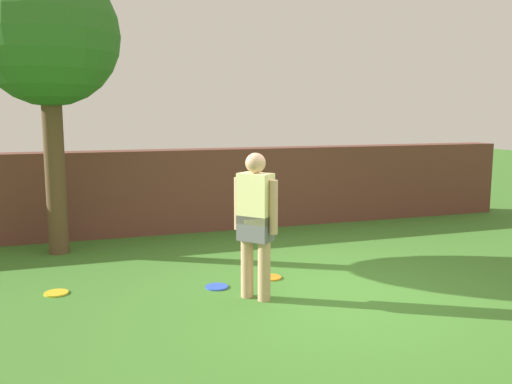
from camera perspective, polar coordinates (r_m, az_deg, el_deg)
name	(u,v)px	position (r m, az deg, el deg)	size (l,w,h in m)	color
ground_plane	(330,294)	(6.33, 7.83, -10.58)	(40.00, 40.00, 0.00)	#3D7528
brick_wall	(150,192)	(9.38, -11.05, 0.01)	(13.86, 0.50, 1.42)	brown
tree	(48,38)	(8.34, -21.03, 14.88)	(1.98, 1.98, 4.11)	brown
person	(256,219)	(5.89, -0.05, -2.87)	(0.40, 0.43, 1.62)	tan
frisbee_yellow	(56,293)	(6.68, -20.26, -9.93)	(0.27, 0.27, 0.02)	yellow
frisbee_blue	(217,287)	(6.50, -4.15, -9.91)	(0.27, 0.27, 0.02)	blue
frisbee_orange	(270,277)	(6.84, 1.53, -8.96)	(0.27, 0.27, 0.02)	orange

